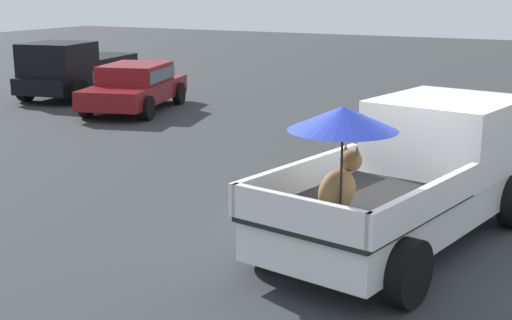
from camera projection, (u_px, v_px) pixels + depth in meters
The scene contains 4 objects.
ground_plane at pixel (399, 244), 10.17m from camera, with size 80.00×80.00×0.00m, color #2D3033.
pickup_truck_main at pixel (416, 172), 10.24m from camera, with size 5.31×2.99×2.21m.
pickup_truck_red at pixel (76, 69), 23.32m from camera, with size 5.03×2.79×1.80m.
parked_sedan_near at pixel (135, 85), 20.75m from camera, with size 4.61×2.84×1.33m.
Camera 1 is at (-9.43, -2.70, 3.57)m, focal length 50.90 mm.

